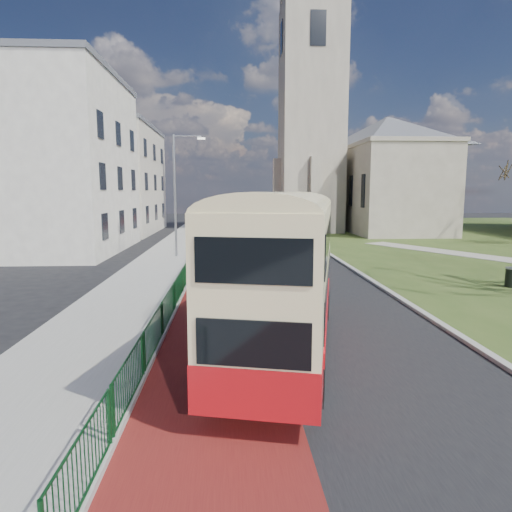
{
  "coord_description": "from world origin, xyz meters",
  "views": [
    {
      "loc": [
        -0.85,
        -12.68,
        4.44
      ],
      "look_at": [
        0.12,
        4.5,
        2.0
      ],
      "focal_mm": 32.0,
      "sensor_mm": 36.0,
      "label": 1
    }
  ],
  "objects": [
    {
      "name": "ground",
      "position": [
        0.0,
        0.0,
        0.0
      ],
      "size": [
        160.0,
        160.0,
        0.0
      ],
      "primitive_type": "plane",
      "color": "black",
      "rests_on": "ground"
    },
    {
      "name": "road_carriageway",
      "position": [
        1.5,
        20.0,
        0.01
      ],
      "size": [
        9.0,
        120.0,
        0.01
      ],
      "primitive_type": "cube",
      "color": "black",
      "rests_on": "ground"
    },
    {
      "name": "bus_lane",
      "position": [
        -1.2,
        20.0,
        0.01
      ],
      "size": [
        3.4,
        120.0,
        0.01
      ],
      "primitive_type": "cube",
      "color": "#591414",
      "rests_on": "ground"
    },
    {
      "name": "pavement_west",
      "position": [
        -5.0,
        20.0,
        0.06
      ],
      "size": [
        4.0,
        120.0,
        0.12
      ],
      "primitive_type": "cube",
      "color": "gray",
      "rests_on": "ground"
    },
    {
      "name": "kerb_west",
      "position": [
        -3.0,
        20.0,
        0.07
      ],
      "size": [
        0.25,
        120.0,
        0.13
      ],
      "primitive_type": "cube",
      "color": "#999993",
      "rests_on": "ground"
    },
    {
      "name": "kerb_east",
      "position": [
        6.1,
        22.0,
        0.07
      ],
      "size": [
        0.25,
        80.0,
        0.13
      ],
      "primitive_type": "cube",
      "color": "#999993",
      "rests_on": "ground"
    },
    {
      "name": "pedestrian_railing",
      "position": [
        -2.95,
        4.0,
        0.55
      ],
      "size": [
        0.07,
        24.0,
        1.12
      ],
      "color": "#0D3D1B",
      "rests_on": "ground"
    },
    {
      "name": "gothic_church",
      "position": [
        12.56,
        38.0,
        13.13
      ],
      "size": [
        16.38,
        18.0,
        40.0
      ],
      "color": "gray",
      "rests_on": "ground"
    },
    {
      "name": "street_block_near",
      "position": [
        -14.0,
        22.0,
        6.51
      ],
      "size": [
        10.3,
        14.3,
        13.0
      ],
      "color": "#BCB6A9",
      "rests_on": "ground"
    },
    {
      "name": "street_block_far",
      "position": [
        -14.0,
        38.0,
        5.76
      ],
      "size": [
        10.3,
        16.3,
        11.5
      ],
      "color": "#BEB4A1",
      "rests_on": "ground"
    },
    {
      "name": "streetlamp",
      "position": [
        -4.35,
        18.0,
        4.59
      ],
      "size": [
        2.13,
        0.18,
        8.0
      ],
      "color": "gray",
      "rests_on": "pavement_west"
    },
    {
      "name": "bus",
      "position": [
        0.66,
        -0.26,
        2.42
      ],
      "size": [
        4.58,
        10.42,
        4.24
      ],
      "rotation": [
        0.0,
        0.0,
        -0.23
      ],
      "color": "#B61016",
      "rests_on": "ground"
    },
    {
      "name": "litter_bin",
      "position": [
        12.14,
        7.38,
        0.5
      ],
      "size": [
        0.67,
        0.67,
        0.92
      ],
      "rotation": [
        0.0,
        0.0,
        0.19
      ],
      "color": "black",
      "rests_on": "grass_green"
    }
  ]
}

